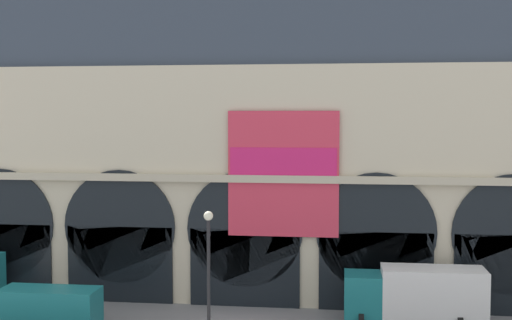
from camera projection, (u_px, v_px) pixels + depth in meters
The scene contains 4 objects.
station_building at pixel (252, 152), 42.20m from camera, with size 47.43×6.07×18.62m.
van_midwest at pixel (50, 306), 35.47m from camera, with size 5.20×2.48×2.20m.
box_truck_mideast at pixel (416, 294), 36.29m from camera, with size 7.50×2.91×3.12m.
street_lamp_quayside at pixel (209, 264), 31.12m from camera, with size 0.44×0.44×6.90m.
Camera 1 is at (5.68, -33.93, 11.22)m, focal length 47.16 mm.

